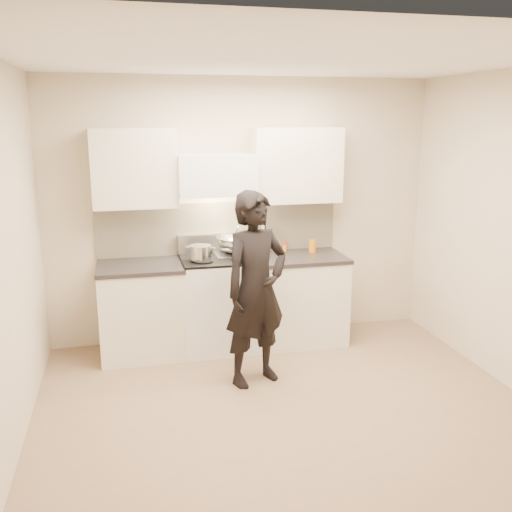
# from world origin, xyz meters

# --- Properties ---
(ground_plane) EXTENTS (4.00, 4.00, 0.00)m
(ground_plane) POSITION_xyz_m (0.00, 0.00, 0.00)
(ground_plane) COLOR #8B6C4F
(room_shell) EXTENTS (4.04, 3.54, 2.70)m
(room_shell) POSITION_xyz_m (-0.06, 0.37, 1.60)
(room_shell) COLOR #C0AF93
(room_shell) RESTS_ON ground
(stove) EXTENTS (0.76, 0.65, 0.96)m
(stove) POSITION_xyz_m (-0.30, 1.42, 0.47)
(stove) COLOR white
(stove) RESTS_ON ground
(counter_right) EXTENTS (0.92, 0.67, 0.92)m
(counter_right) POSITION_xyz_m (0.53, 1.43, 0.46)
(counter_right) COLOR silver
(counter_right) RESTS_ON ground
(counter_left) EXTENTS (0.82, 0.67, 0.92)m
(counter_left) POSITION_xyz_m (-1.08, 1.43, 0.46)
(counter_left) COLOR silver
(counter_left) RESTS_ON ground
(wok) EXTENTS (0.42, 0.52, 0.34)m
(wok) POSITION_xyz_m (-0.10, 1.52, 1.07)
(wok) COLOR silver
(wok) RESTS_ON stove
(stock_pot) EXTENTS (0.28, 0.28, 0.14)m
(stock_pot) POSITION_xyz_m (-0.50, 1.33, 1.03)
(stock_pot) COLOR silver
(stock_pot) RESTS_ON stove
(utensil_crock) EXTENTS (0.12, 0.12, 0.31)m
(utensil_crock) POSITION_xyz_m (0.21, 1.65, 1.01)
(utensil_crock) COLOR #BCBCBC
(utensil_crock) RESTS_ON counter_right
(spice_jar) EXTENTS (0.04, 0.04, 0.10)m
(spice_jar) POSITION_xyz_m (0.43, 1.64, 0.97)
(spice_jar) COLOR orange
(spice_jar) RESTS_ON counter_right
(oil_glass) EXTENTS (0.08, 0.08, 0.14)m
(oil_glass) POSITION_xyz_m (0.71, 1.53, 0.99)
(oil_glass) COLOR #C47011
(oil_glass) RESTS_ON counter_right
(person) EXTENTS (0.73, 0.62, 1.71)m
(person) POSITION_xyz_m (-0.13, 0.58, 0.85)
(person) COLOR black
(person) RESTS_ON ground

